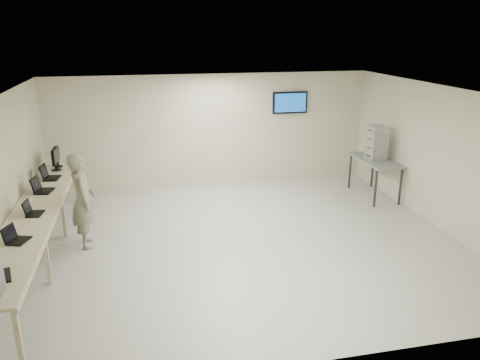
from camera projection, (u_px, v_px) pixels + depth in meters
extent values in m
cube|color=beige|center=(242.00, 241.00, 8.87)|extent=(8.00, 7.00, 0.01)
cube|color=white|center=(242.00, 92.00, 8.01)|extent=(8.00, 7.00, 0.01)
cube|color=#BBB3A6|center=(212.00, 131.00, 11.69)|extent=(8.00, 0.01, 2.80)
cube|color=#BBB3A6|center=(311.00, 259.00, 5.19)|extent=(8.00, 0.01, 2.80)
cube|color=#BBB3A6|center=(4.00, 185.00, 7.64)|extent=(0.01, 7.00, 2.80)
cube|color=#BBB3A6|center=(439.00, 158.00, 9.25)|extent=(0.01, 7.00, 2.80)
cube|color=#2C2C2C|center=(289.00, 102.00, 11.88)|extent=(0.15, 0.04, 0.15)
cube|color=black|center=(290.00, 103.00, 11.84)|extent=(0.90, 0.06, 0.55)
cube|color=#0D4497|center=(290.00, 103.00, 11.81)|extent=(0.82, 0.01, 0.47)
cube|color=beige|center=(34.00, 213.00, 7.88)|extent=(0.75, 6.00, 0.04)
cube|color=#C7B591|center=(58.00, 213.00, 7.96)|extent=(0.02, 6.00, 0.06)
cube|color=#C7B591|center=(18.00, 337.00, 5.43)|extent=(0.06, 0.06, 0.86)
cube|color=#C7B591|center=(5.00, 263.00, 7.12)|extent=(0.06, 0.06, 0.86)
cube|color=#C7B591|center=(47.00, 259.00, 7.24)|extent=(0.06, 0.06, 0.86)
cube|color=#C7B591|center=(30.00, 219.00, 8.79)|extent=(0.06, 0.06, 0.86)
cube|color=#C7B591|center=(63.00, 216.00, 8.91)|extent=(0.06, 0.06, 0.86)
cube|color=#C7B591|center=(48.00, 186.00, 10.60)|extent=(0.06, 0.06, 0.86)
cube|color=#C7B591|center=(75.00, 184.00, 10.73)|extent=(0.06, 0.06, 0.86)
cube|color=black|center=(19.00, 241.00, 6.77)|extent=(0.33, 0.39, 0.02)
cube|color=black|center=(9.00, 234.00, 6.70)|extent=(0.16, 0.31, 0.23)
cube|color=black|center=(10.00, 233.00, 6.71)|extent=(0.13, 0.27, 0.19)
cube|color=black|center=(35.00, 214.00, 7.75)|extent=(0.27, 0.34, 0.02)
cube|color=black|center=(27.00, 207.00, 7.69)|extent=(0.10, 0.31, 0.23)
cube|color=black|center=(28.00, 207.00, 7.69)|extent=(0.08, 0.27, 0.19)
cube|color=black|center=(45.00, 191.00, 8.83)|extent=(0.35, 0.43, 0.02)
cube|color=black|center=(36.00, 184.00, 8.75)|extent=(0.14, 0.37, 0.27)
cube|color=black|center=(37.00, 184.00, 8.76)|extent=(0.12, 0.32, 0.23)
cube|color=black|center=(52.00, 178.00, 9.59)|extent=(0.33, 0.42, 0.02)
cube|color=black|center=(44.00, 171.00, 9.51)|extent=(0.12, 0.38, 0.28)
cube|color=black|center=(45.00, 171.00, 9.52)|extent=(0.09, 0.33, 0.23)
cylinder|color=black|center=(56.00, 170.00, 10.16)|extent=(0.22, 0.22, 0.02)
cube|color=black|center=(56.00, 166.00, 10.13)|extent=(0.04, 0.03, 0.18)
cube|color=black|center=(55.00, 156.00, 10.06)|extent=(0.05, 0.49, 0.33)
cube|color=black|center=(56.00, 156.00, 10.07)|extent=(0.00, 0.45, 0.28)
cylinder|color=black|center=(58.00, 166.00, 10.42)|extent=(0.19, 0.19, 0.01)
cube|color=black|center=(58.00, 163.00, 10.40)|extent=(0.04, 0.03, 0.15)
cube|color=black|center=(57.00, 154.00, 10.34)|extent=(0.05, 0.43, 0.29)
cube|color=black|center=(58.00, 154.00, 10.34)|extent=(0.00, 0.39, 0.25)
imported|color=#676A5A|center=(83.00, 200.00, 8.43)|extent=(0.54, 0.71, 1.77)
cube|color=slate|center=(376.00, 160.00, 10.96)|extent=(0.71, 1.53, 0.04)
cube|color=#2C2C2C|center=(376.00, 188.00, 10.43)|extent=(0.04, 0.04, 0.88)
cube|color=#2C2C2C|center=(350.00, 172.00, 11.66)|extent=(0.04, 0.04, 0.88)
cube|color=#2C2C2C|center=(400.00, 187.00, 10.55)|extent=(0.04, 0.04, 0.88)
cube|color=#2C2C2C|center=(373.00, 170.00, 11.78)|extent=(0.04, 0.04, 0.88)
cube|color=#A3A3A3|center=(375.00, 155.00, 10.92)|extent=(0.38, 0.42, 0.20)
cube|color=#A3A3A3|center=(376.00, 147.00, 10.86)|extent=(0.38, 0.42, 0.20)
cube|color=#A3A3A3|center=(377.00, 139.00, 10.80)|extent=(0.38, 0.42, 0.20)
cube|color=#A3A3A3|center=(378.00, 130.00, 10.74)|extent=(0.38, 0.42, 0.20)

